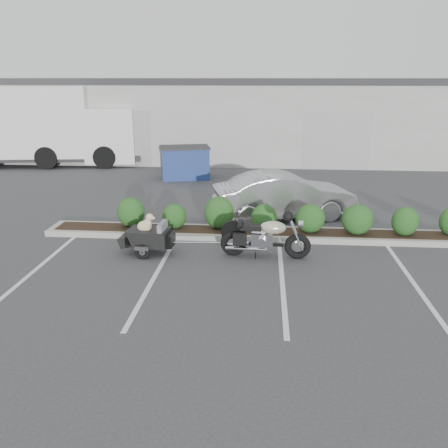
# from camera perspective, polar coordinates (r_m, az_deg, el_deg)

# --- Properties ---
(ground) EXTENTS (90.00, 90.00, 0.00)m
(ground) POSITION_cam_1_polar(r_m,az_deg,el_deg) (10.62, 0.39, -5.22)
(ground) COLOR #38383A
(ground) RESTS_ON ground
(planter_kerb) EXTENTS (12.00, 1.00, 0.15)m
(planter_kerb) POSITION_cam_1_polar(r_m,az_deg,el_deg) (12.63, 5.70, -1.21)
(planter_kerb) COLOR #9E9E93
(planter_kerb) RESTS_ON ground
(building) EXTENTS (26.00, 10.00, 4.00)m
(building) POSITION_cam_1_polar(r_m,az_deg,el_deg) (26.87, 3.29, 12.87)
(building) COLOR #9EA099
(building) RESTS_ON ground
(motorcycle) EXTENTS (2.13, 0.72, 1.22)m
(motorcycle) POSITION_cam_1_polar(r_m,az_deg,el_deg) (11.08, 4.95, -1.63)
(motorcycle) COLOR black
(motorcycle) RESTS_ON ground
(pet_trailer) EXTENTS (1.70, 0.95, 1.01)m
(pet_trailer) POSITION_cam_1_polar(r_m,az_deg,el_deg) (11.44, -9.12, -1.48)
(pet_trailer) COLOR black
(pet_trailer) RESTS_ON ground
(sedan) EXTENTS (4.41, 2.54, 1.38)m
(sedan) POSITION_cam_1_polar(r_m,az_deg,el_deg) (14.21, 7.28, 3.40)
(sedan) COLOR #ACABB2
(sedan) RESTS_ON ground
(dumpster) EXTENTS (2.29, 1.83, 1.32)m
(dumpster) POSITION_cam_1_polar(r_m,az_deg,el_deg) (19.90, -4.73, 7.42)
(dumpster) COLOR navy
(dumpster) RESTS_ON ground
(delivery_truck) EXTENTS (8.29, 3.73, 3.66)m
(delivery_truck) POSITION_cam_1_polar(r_m,az_deg,el_deg) (24.35, -19.59, 10.89)
(delivery_truck) COLOR silver
(delivery_truck) RESTS_ON ground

